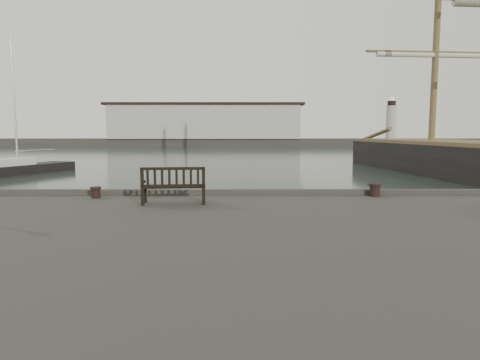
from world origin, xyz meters
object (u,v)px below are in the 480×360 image
Objects in this scene: bollard_left at (96,192)px; bench at (174,192)px; bollard_right at (375,190)px; yacht_d at (23,171)px.

bench is at bearing -22.54° from bollard_left.
bollard_left is 0.85× the size of bollard_right.
yacht_d reaches higher than bollard_right.
yacht_d is (-23.41, 23.60, -1.54)m from bollard_right.
bollard_left is 8.99m from bollard_right.
yacht_d is at bearing 121.07° from bollard_left.
yacht_d is (-17.07, 25.03, -1.66)m from bench.
bench is 6.50m from bollard_right.
bollard_right is 0.03× the size of yacht_d.
bollard_left is 27.98m from yacht_d.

